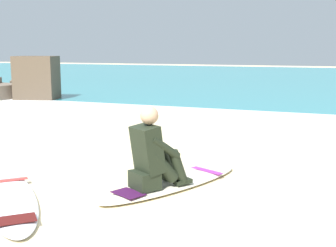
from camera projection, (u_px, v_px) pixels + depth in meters
The scene contains 6 objects.
ground_plane at pixel (61, 194), 5.13m from camera, with size 80.00×80.00×0.00m, color beige.
sea at pixel (285, 79), 23.66m from camera, with size 80.00×28.00×0.10m, color teal.
breaking_foam at pixel (215, 113), 11.11m from camera, with size 80.00×0.90×0.11m, color white.
surfboard_main at pixel (173, 183), 5.42m from camera, with size 1.38×2.24×0.08m.
surfer_seated at pixel (153, 156), 5.11m from camera, with size 0.66×0.77×0.95m.
surfboard_spare_near at pixel (11, 199), 4.84m from camera, with size 1.96×1.98×0.08m.
Camera 1 is at (2.97, -4.12, 1.66)m, focal length 47.56 mm.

